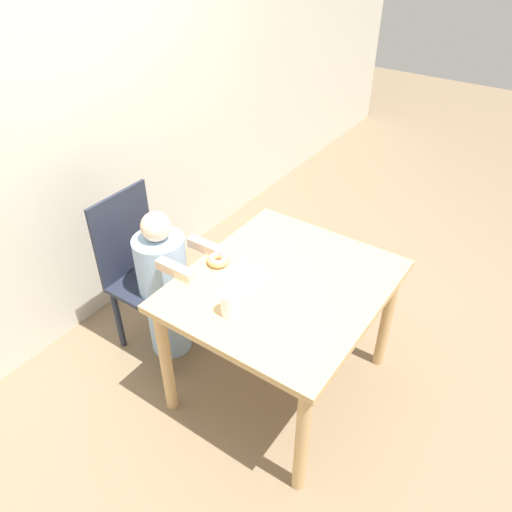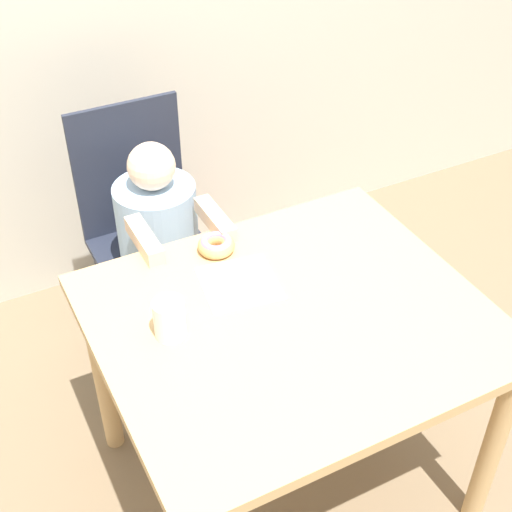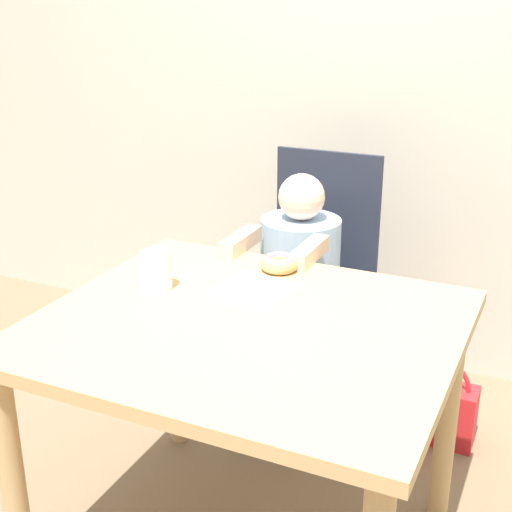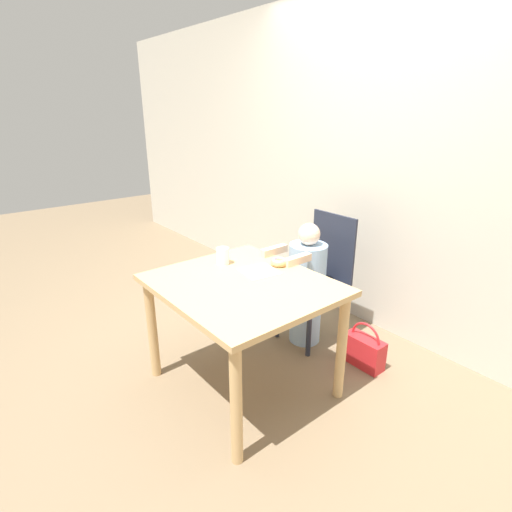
{
  "view_description": "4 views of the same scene",
  "coord_description": "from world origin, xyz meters",
  "px_view_note": "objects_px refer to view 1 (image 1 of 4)",
  "views": [
    {
      "loc": [
        -1.56,
        -0.92,
        2.2
      ],
      "look_at": [
        -0.04,
        0.13,
        0.84
      ],
      "focal_mm": 35.0,
      "sensor_mm": 36.0,
      "label": 1
    },
    {
      "loc": [
        -0.72,
        -1.19,
        2.01
      ],
      "look_at": [
        -0.04,
        0.13,
        0.84
      ],
      "focal_mm": 50.0,
      "sensor_mm": 36.0,
      "label": 2
    },
    {
      "loc": [
        0.69,
        -1.43,
        1.48
      ],
      "look_at": [
        -0.04,
        0.13,
        0.84
      ],
      "focal_mm": 50.0,
      "sensor_mm": 36.0,
      "label": 3
    },
    {
      "loc": [
        1.69,
        -1.27,
        1.66
      ],
      "look_at": [
        -0.04,
        0.13,
        0.84
      ],
      "focal_mm": 28.0,
      "sensor_mm": 36.0,
      "label": 4
    }
  ],
  "objects_px": {
    "chair": "(147,275)",
    "child_figure": "(165,287)",
    "cup": "(230,304)",
    "donut": "(218,260)",
    "handbag": "(211,283)"
  },
  "relations": [
    {
      "from": "chair",
      "to": "child_figure",
      "type": "distance_m",
      "value": 0.14
    },
    {
      "from": "child_figure",
      "to": "cup",
      "type": "height_order",
      "value": "child_figure"
    },
    {
      "from": "chair",
      "to": "donut",
      "type": "bearing_deg",
      "value": -82.0
    },
    {
      "from": "child_figure",
      "to": "donut",
      "type": "relative_size",
      "value": 8.38
    },
    {
      "from": "donut",
      "to": "handbag",
      "type": "bearing_deg",
      "value": 45.04
    },
    {
      "from": "chair",
      "to": "handbag",
      "type": "height_order",
      "value": "chair"
    },
    {
      "from": "child_figure",
      "to": "cup",
      "type": "distance_m",
      "value": 0.7
    },
    {
      "from": "chair",
      "to": "cup",
      "type": "distance_m",
      "value": 0.81
    },
    {
      "from": "handbag",
      "to": "cup",
      "type": "xyz_separation_m",
      "value": [
        -0.67,
        -0.68,
        0.65
      ]
    },
    {
      "from": "handbag",
      "to": "cup",
      "type": "height_order",
      "value": "cup"
    },
    {
      "from": "chair",
      "to": "child_figure",
      "type": "bearing_deg",
      "value": -90.0
    },
    {
      "from": "chair",
      "to": "cup",
      "type": "height_order",
      "value": "chair"
    },
    {
      "from": "handbag",
      "to": "cup",
      "type": "bearing_deg",
      "value": -134.38
    },
    {
      "from": "child_figure",
      "to": "handbag",
      "type": "distance_m",
      "value": 0.59
    },
    {
      "from": "donut",
      "to": "handbag",
      "type": "height_order",
      "value": "donut"
    }
  ]
}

